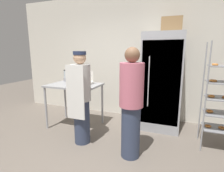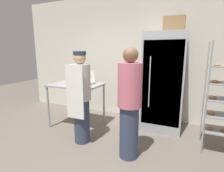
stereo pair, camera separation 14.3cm
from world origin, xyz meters
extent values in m
plane|color=#6B6056|center=(0.00, 0.00, 0.00)|extent=(14.00, 14.00, 0.00)
cube|color=silver|center=(0.00, 2.20, 1.46)|extent=(6.40, 0.12, 2.93)
cube|color=#9EA0A5|center=(0.69, 1.70, 0.98)|extent=(0.78, 0.75, 1.96)
cube|color=gray|center=(0.69, 1.33, 1.00)|extent=(0.71, 0.02, 1.60)
cylinder|color=silver|center=(0.48, 1.31, 1.03)|extent=(0.02, 0.02, 0.96)
cylinder|color=#93969B|center=(1.41, 0.94, 0.87)|extent=(0.02, 0.02, 1.75)
cylinder|color=#93969B|center=(1.41, 1.38, 0.87)|extent=(0.02, 0.02, 1.75)
cube|color=gray|center=(1.73, 1.16, 0.34)|extent=(0.57, 0.40, 0.01)
torus|color=orange|center=(1.53, 1.16, 0.36)|extent=(0.10, 0.10, 0.03)
torus|color=orange|center=(1.73, 1.16, 0.36)|extent=(0.10, 0.10, 0.03)
cube|color=gray|center=(1.73, 1.16, 0.60)|extent=(0.57, 0.40, 0.01)
torus|color=orange|center=(1.53, 1.16, 0.62)|extent=(0.11, 0.11, 0.03)
torus|color=orange|center=(1.53, 1.16, 0.88)|extent=(0.10, 0.10, 0.03)
torus|color=orange|center=(1.53, 1.16, 1.13)|extent=(0.11, 0.11, 0.03)
torus|color=orange|center=(1.53, 1.16, 1.39)|extent=(0.09, 0.09, 0.03)
cube|color=#9EA0A5|center=(-1.03, 1.09, 0.90)|extent=(1.06, 0.75, 0.04)
cylinder|color=#9EA0A5|center=(-1.51, 0.76, 0.44)|extent=(0.04, 0.04, 0.88)
cylinder|color=#9EA0A5|center=(-0.54, 0.76, 0.44)|extent=(0.04, 0.04, 0.88)
cylinder|color=#9EA0A5|center=(-1.51, 1.42, 0.44)|extent=(0.04, 0.04, 0.88)
cylinder|color=#9EA0A5|center=(-0.54, 1.42, 0.44)|extent=(0.04, 0.04, 0.88)
cube|color=silver|center=(-0.80, 1.15, 0.94)|extent=(0.27, 0.23, 0.05)
cube|color=silver|center=(-0.80, 1.27, 1.08)|extent=(0.26, 0.01, 0.23)
torus|color=beige|center=(-0.87, 1.11, 0.98)|extent=(0.09, 0.09, 0.03)
torus|color=beige|center=(-0.80, 1.11, 0.98)|extent=(0.09, 0.09, 0.03)
torus|color=beige|center=(-0.73, 1.11, 0.98)|extent=(0.09, 0.09, 0.03)
torus|color=beige|center=(-0.87, 1.19, 0.98)|extent=(0.09, 0.09, 0.03)
torus|color=beige|center=(-0.80, 1.19, 0.98)|extent=(0.09, 0.09, 0.03)
torus|color=beige|center=(-0.73, 1.19, 0.98)|extent=(0.09, 0.09, 0.03)
cylinder|color=#99999E|center=(-1.41, 1.36, 0.96)|extent=(0.11, 0.11, 0.08)
cylinder|color=#B2BCC1|center=(-1.41, 1.36, 1.08)|extent=(0.09, 0.09, 0.16)
cylinder|color=black|center=(-1.41, 1.36, 1.17)|extent=(0.09, 0.09, 0.02)
cube|color=#937047|center=(0.81, 1.80, 2.10)|extent=(0.39, 0.33, 0.28)
cube|color=olive|center=(0.81, 1.80, 2.25)|extent=(0.40, 0.17, 0.02)
cylinder|color=#333D56|center=(-0.53, 0.52, 0.39)|extent=(0.27, 0.27, 0.77)
cylinder|color=beige|center=(-0.53, 0.52, 1.08)|extent=(0.34, 0.34, 0.61)
sphere|color=tan|center=(-0.53, 0.52, 1.49)|extent=(0.21, 0.21, 0.21)
cube|color=white|center=(-0.53, 0.34, 0.94)|extent=(0.32, 0.02, 0.88)
cylinder|color=#232D4C|center=(-0.53, 0.52, 1.57)|extent=(0.21, 0.21, 0.06)
cylinder|color=#333D56|center=(0.37, 0.41, 0.40)|extent=(0.28, 0.28, 0.80)
cylinder|color=#C6667A|center=(0.37, 0.41, 1.12)|extent=(0.35, 0.35, 0.64)
sphere|color=brown|center=(0.37, 0.41, 1.55)|extent=(0.22, 0.22, 0.22)
camera|label=1|loc=(0.97, -1.99, 1.59)|focal=28.00mm
camera|label=2|loc=(1.11, -1.94, 1.59)|focal=28.00mm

